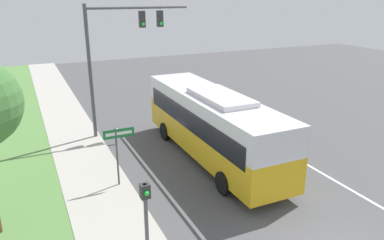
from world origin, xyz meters
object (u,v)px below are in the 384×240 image
Objects in this scene: signal_gantry at (118,45)px; street_sign at (118,146)px; pedestrian_signal at (146,211)px; bus at (212,122)px.

signal_gantry reaches higher than street_sign.
signal_gantry is 2.76× the size of street_sign.
signal_gantry reaches higher than pedestrian_signal.
bus is 3.91× the size of pedestrian_signal.
pedestrian_signal is (-5.44, -6.17, -0.04)m from bus.
bus is 8.23m from pedestrian_signal.
bus is at bearing 48.58° from pedestrian_signal.
bus is 1.46× the size of signal_gantry.
signal_gantry is (-3.15, 5.26, 3.27)m from bus.
bus is at bearing -59.07° from signal_gantry.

